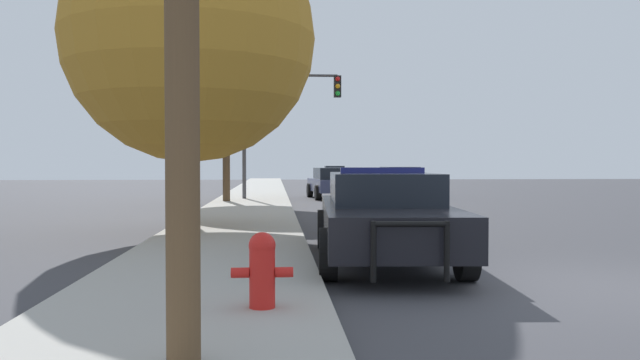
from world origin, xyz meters
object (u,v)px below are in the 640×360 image
object	(u,v)px
car_background_oncoming	(400,181)
tree_sidewalk_mid	(226,61)
car_background_distant	(334,174)
police_car	(383,214)
traffic_light	(283,108)
car_background_midblock	(332,182)
fire_hydrant	(262,268)
tree_sidewalk_near	(190,37)

from	to	relation	value
car_background_oncoming	tree_sidewalk_mid	world-z (taller)	tree_sidewalk_mid
car_background_distant	car_background_oncoming	size ratio (longest dim) A/B	1.02
police_car	traffic_light	distance (m)	16.55
traffic_light	car_background_midblock	xyz separation A→B (m)	(2.22, 1.91, -3.15)
fire_hydrant	tree_sidewalk_mid	xyz separation A→B (m)	(-1.73, 17.99, 4.98)
tree_sidewalk_near	tree_sidewalk_mid	size ratio (longest dim) A/B	0.88
car_background_distant	tree_sidewalk_near	bearing A→B (deg)	-98.40
police_car	traffic_light	bearing A→B (deg)	-81.54
car_background_midblock	fire_hydrant	bearing A→B (deg)	-101.67
fire_hydrant	tree_sidewalk_mid	size ratio (longest dim) A/B	0.09
police_car	tree_sidewalk_mid	xyz separation A→B (m)	(-3.58, 14.35, 4.74)
traffic_light	tree_sidewalk_near	bearing A→B (deg)	-100.62
car_background_distant	car_background_oncoming	xyz separation A→B (m)	(1.23, -20.21, -0.01)
traffic_light	tree_sidewalk_mid	distance (m)	3.31
police_car	tree_sidewalk_near	world-z (taller)	tree_sidewalk_near
fire_hydrant	car_background_oncoming	xyz separation A→B (m)	(6.09, 23.03, 0.23)
fire_hydrant	tree_sidewalk_near	world-z (taller)	tree_sidewalk_near
police_car	fire_hydrant	distance (m)	4.09
car_background_oncoming	tree_sidewalk_mid	bearing A→B (deg)	32.18
police_car	car_background_distant	world-z (taller)	police_car
fire_hydrant	car_background_oncoming	size ratio (longest dim) A/B	0.16
car_background_midblock	car_background_distant	distance (m)	21.61
traffic_light	car_background_oncoming	bearing A→B (deg)	29.72
car_background_midblock	car_background_distant	xyz separation A→B (m)	(2.16, 21.50, 0.04)
traffic_light	car_background_midblock	distance (m)	4.30
fire_hydrant	traffic_light	world-z (taller)	traffic_light
car_background_oncoming	tree_sidewalk_near	size ratio (longest dim) A/B	0.66
car_background_midblock	tree_sidewalk_near	bearing A→B (deg)	-112.43
tree_sidewalk_near	car_background_oncoming	bearing A→B (deg)	62.58
police_car	car_background_midblock	xyz separation A→B (m)	(0.84, 18.11, -0.04)
car_background_midblock	tree_sidewalk_near	size ratio (longest dim) A/B	0.60
police_car	car_background_midblock	distance (m)	18.13
car_background_oncoming	tree_sidewalk_near	bearing A→B (deg)	61.92
car_background_midblock	traffic_light	bearing A→B (deg)	-143.80
police_car	car_background_midblock	size ratio (longest dim) A/B	1.28
car_background_distant	tree_sidewalk_near	distance (m)	36.11
car_background_distant	tree_sidewalk_near	world-z (taller)	tree_sidewalk_near
car_background_midblock	car_background_oncoming	xyz separation A→B (m)	(3.39, 1.29, 0.03)
tree_sidewalk_near	police_car	bearing A→B (deg)	-49.96
police_car	tree_sidewalk_near	size ratio (longest dim) A/B	0.77
car_background_distant	fire_hydrant	bearing A→B (deg)	-94.22
tree_sidewalk_near	tree_sidewalk_mid	xyz separation A→B (m)	(0.02, 10.06, 1.13)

